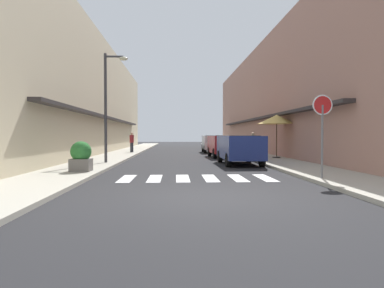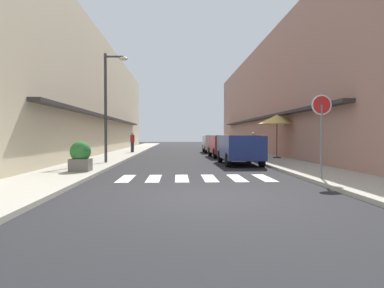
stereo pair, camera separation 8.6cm
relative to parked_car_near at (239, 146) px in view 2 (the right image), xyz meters
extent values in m
plane|color=#232326|center=(-2.51, 9.67, -0.92)|extent=(105.70, 105.70, 0.00)
cube|color=#ADA899|center=(-7.33, 9.67, -0.86)|extent=(2.52, 67.26, 0.12)
cube|color=#ADA899|center=(2.31, 9.67, -0.86)|extent=(2.52, 67.26, 0.12)
cube|color=beige|center=(-11.10, 11.07, 3.50)|extent=(5.00, 45.24, 8.84)
cube|color=#332D2D|center=(-8.35, 11.07, 1.88)|extent=(0.50, 31.67, 0.16)
cube|color=#A87A6B|center=(6.07, 11.07, 3.53)|extent=(5.00, 45.24, 8.90)
cube|color=#332D2D|center=(3.32, 11.07, 1.88)|extent=(0.50, 31.67, 0.16)
cube|color=silver|center=(-4.89, -5.77, -0.92)|extent=(0.45, 2.20, 0.01)
cube|color=silver|center=(-3.94, -5.77, -0.92)|extent=(0.45, 2.20, 0.01)
cube|color=silver|center=(-2.99, -5.77, -0.92)|extent=(0.45, 2.20, 0.01)
cube|color=silver|center=(-2.04, -5.77, -0.92)|extent=(0.45, 2.20, 0.01)
cube|color=silver|center=(-1.09, -5.77, -0.92)|extent=(0.45, 2.20, 0.01)
cube|color=silver|center=(-0.14, -5.77, -0.92)|extent=(0.45, 2.20, 0.01)
cube|color=navy|center=(0.00, 0.04, -0.04)|extent=(1.80, 4.43, 1.13)
cube|color=black|center=(0.00, -0.18, 0.27)|extent=(1.50, 2.49, 0.56)
cylinder|color=black|center=(-0.81, 1.49, -0.60)|extent=(0.23, 0.64, 0.64)
cylinder|color=black|center=(0.78, 1.51, -0.60)|extent=(0.23, 0.64, 0.64)
cylinder|color=black|center=(-0.78, -1.42, -0.60)|extent=(0.23, 0.64, 0.64)
cylinder|color=black|center=(0.81, -1.41, -0.60)|extent=(0.23, 0.64, 0.64)
cube|color=maroon|center=(0.00, 5.93, -0.04)|extent=(1.87, 4.04, 1.13)
cube|color=black|center=(0.00, 5.73, 0.27)|extent=(1.54, 2.28, 0.56)
cylinder|color=black|center=(-0.83, 7.22, -0.60)|extent=(0.24, 0.65, 0.64)
cylinder|color=black|center=(0.76, 7.27, -0.60)|extent=(0.24, 0.65, 0.64)
cylinder|color=black|center=(-0.76, 4.59, -0.60)|extent=(0.24, 0.65, 0.64)
cylinder|color=black|center=(0.83, 4.64, -0.60)|extent=(0.24, 0.65, 0.64)
cube|color=silver|center=(0.00, 12.63, -0.04)|extent=(1.82, 4.07, 1.13)
cube|color=black|center=(0.00, 12.43, 0.27)|extent=(1.51, 2.29, 0.56)
cylinder|color=black|center=(-0.77, 13.98, -0.60)|extent=(0.23, 0.64, 0.64)
cylinder|color=black|center=(0.82, 13.95, -0.60)|extent=(0.23, 0.64, 0.64)
cylinder|color=black|center=(-0.82, 11.31, -0.60)|extent=(0.23, 0.64, 0.64)
cylinder|color=black|center=(0.77, 11.28, -0.60)|extent=(0.23, 0.64, 0.64)
cylinder|color=slate|center=(1.43, -6.84, 0.36)|extent=(0.07, 0.07, 2.32)
cylinder|color=red|center=(1.43, -6.84, 1.52)|extent=(0.64, 0.03, 0.64)
torus|color=white|center=(1.43, -6.84, 1.52)|extent=(0.65, 0.05, 0.65)
cylinder|color=#38383D|center=(-6.73, 0.18, 1.92)|extent=(0.14, 0.14, 5.44)
cylinder|color=#38383D|center=(-6.28, 0.18, 4.49)|extent=(0.90, 0.10, 0.10)
ellipsoid|color=beige|center=(-5.83, 0.18, 4.39)|extent=(0.44, 0.28, 0.20)
cylinder|color=#262626|center=(2.86, 3.42, -0.77)|extent=(0.48, 0.48, 0.06)
cylinder|color=#4C3823|center=(2.86, 3.42, 0.36)|extent=(0.06, 0.06, 2.32)
cone|color=#D8B259|center=(2.86, 3.42, 1.52)|extent=(2.29, 2.29, 0.55)
cube|color=slate|center=(-6.81, -4.27, -0.57)|extent=(0.74, 0.74, 0.47)
sphere|color=#2D7533|center=(-6.81, -4.27, -0.06)|extent=(0.78, 0.78, 0.78)
cylinder|color=#282B33|center=(1.58, 4.17, -0.43)|extent=(0.26, 0.26, 0.75)
cylinder|color=#4C7259|center=(1.58, 4.17, 0.25)|extent=(0.34, 0.34, 0.60)
sphere|color=tan|center=(1.58, 4.17, 0.65)|extent=(0.20, 0.20, 0.20)
cylinder|color=#282B33|center=(-6.74, 11.08, -0.42)|extent=(0.26, 0.26, 0.77)
cylinder|color=maroon|center=(-6.74, 11.08, 0.28)|extent=(0.34, 0.34, 0.61)
sphere|color=tan|center=(-6.74, 11.08, 0.69)|extent=(0.21, 0.21, 0.21)
camera|label=1|loc=(-3.23, -18.15, 0.56)|focal=33.93mm
camera|label=2|loc=(-3.15, -18.15, 0.56)|focal=33.93mm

